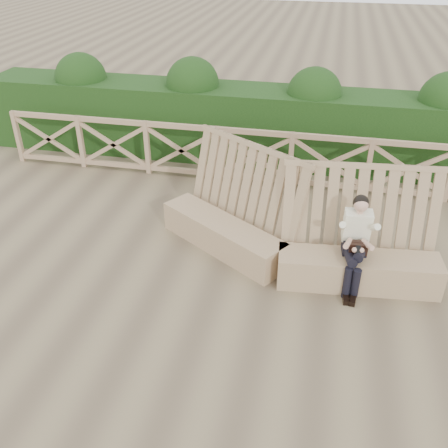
# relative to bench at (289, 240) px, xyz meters

# --- Properties ---
(ground) EXTENTS (60.00, 60.00, 0.00)m
(ground) POSITION_rel_bench_xyz_m (-0.96, -0.96, -0.41)
(ground) COLOR brown
(ground) RESTS_ON ground
(bench) EXTENTS (4.23, 1.88, 1.61)m
(bench) POSITION_rel_bench_xyz_m (0.00, 0.00, 0.00)
(bench) COLOR #967A56
(bench) RESTS_ON ground
(woman) EXTENTS (0.39, 0.80, 1.36)m
(woman) POSITION_rel_bench_xyz_m (0.91, -0.32, 0.34)
(woman) COLOR black
(woman) RESTS_ON ground
(guardrail) EXTENTS (10.10, 0.09, 1.10)m
(guardrail) POSITION_rel_bench_xyz_m (-0.96, 2.54, 0.15)
(guardrail) COLOR #89694F
(guardrail) RESTS_ON ground
(hedge) EXTENTS (12.00, 1.20, 1.50)m
(hedge) POSITION_rel_bench_xyz_m (-0.96, 3.74, 0.34)
(hedge) COLOR black
(hedge) RESTS_ON ground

